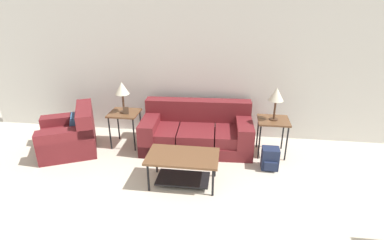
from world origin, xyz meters
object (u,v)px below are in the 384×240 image
side_table_right (273,124)px  table_lamp_left (122,89)px  armchair (71,136)px  table_lamp_right (276,95)px  side_table_left (125,116)px  coffee_table (183,163)px  backpack (270,159)px  couch (197,132)px

side_table_right → table_lamp_left: bearing=-180.0°
armchair → table_lamp_right: size_ratio=2.25×
side_table_left → table_lamp_right: table_lamp_right is taller
armchair → side_table_left: size_ratio=1.94×
coffee_table → backpack: 1.47m
couch → side_table_left: (-1.33, -0.09, 0.29)m
coffee_table → table_lamp_right: bearing=38.4°
side_table_right → table_lamp_right: table_lamp_right is taller
side_table_left → table_lamp_left: table_lamp_left is taller
armchair → coffee_table: armchair is taller
side_table_right → couch: bearing=176.1°
armchair → backpack: size_ratio=3.50×
coffee_table → side_table_left: bearing=138.6°
side_table_right → backpack: size_ratio=1.80×
couch → backpack: bearing=-25.4°
armchair → coffee_table: 2.31m
couch → table_lamp_right: size_ratio=3.56×
backpack → armchair: bearing=177.2°
coffee_table → side_table_left: size_ratio=1.59×
armchair → table_lamp_left: (0.92, 0.34, 0.81)m
couch → table_lamp_right: table_lamp_right is taller
couch → coffee_table: bearing=-93.3°
table_lamp_left → table_lamp_right: same height
couch → table_lamp_left: bearing=-176.1°
couch → side_table_right: size_ratio=3.07×
couch → side_table_right: bearing=-3.9°
armchair → coffee_table: size_ratio=1.22×
couch → side_table_left: couch is taller
armchair → table_lamp_left: table_lamp_left is taller
side_table_left → side_table_right: same height
table_lamp_left → couch: bearing=3.9°
table_lamp_right → armchair: bearing=-174.5°
side_table_right → coffee_table: bearing=-141.6°
side_table_right → armchair: bearing=-174.5°
couch → side_table_left: bearing=-176.1°
coffee_table → side_table_right: side_table_right is taller
coffee_table → couch: bearing=86.7°
armchair → backpack: (3.51, -0.17, -0.11)m
armchair → side_table_right: (3.57, 0.34, 0.30)m
armchair → table_lamp_left: 1.27m
armchair → backpack: armchair is taller
side_table_left → table_lamp_left: bearing=-76.0°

